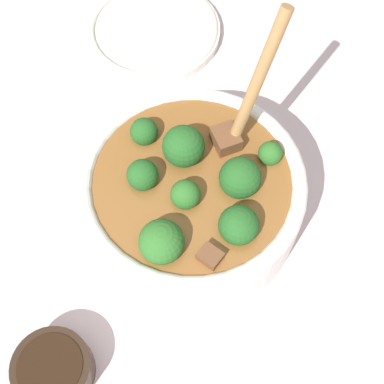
# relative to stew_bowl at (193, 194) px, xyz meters

# --- Properties ---
(ground_plane) EXTENTS (4.00, 4.00, 0.00)m
(ground_plane) POSITION_rel_stew_bowl_xyz_m (-0.00, 0.00, -0.05)
(ground_plane) COLOR silver
(stew_bowl) EXTENTS (0.23, 0.23, 0.23)m
(stew_bowl) POSITION_rel_stew_bowl_xyz_m (0.00, 0.00, 0.00)
(stew_bowl) COLOR white
(stew_bowl) RESTS_ON ground_plane
(condiment_bowl) EXTENTS (0.07, 0.07, 0.03)m
(condiment_bowl) POSITION_rel_stew_bowl_xyz_m (-0.08, -0.20, -0.03)
(condiment_bowl) COLOR black
(condiment_bowl) RESTS_ON ground_plane
(empty_plate) EXTENTS (0.18, 0.18, 0.02)m
(empty_plate) POSITION_rel_stew_bowl_xyz_m (-0.13, 0.25, -0.04)
(empty_plate) COLOR silver
(empty_plate) RESTS_ON ground_plane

